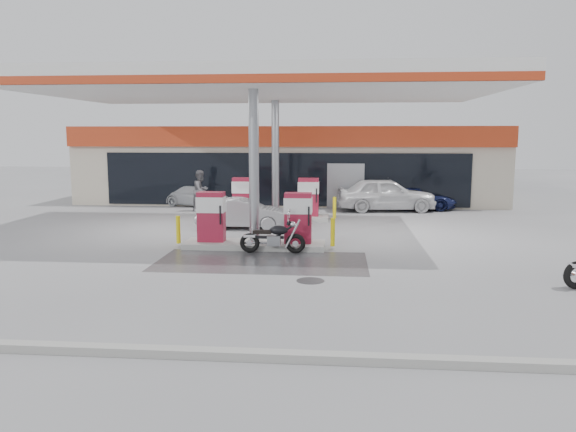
% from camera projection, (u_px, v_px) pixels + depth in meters
% --- Properties ---
extents(ground, '(90.00, 90.00, 0.00)m').
position_uv_depth(ground, '(244.00, 261.00, 16.07)').
color(ground, gray).
rests_on(ground, ground).
extents(wet_patch, '(6.00, 3.00, 0.00)m').
position_uv_depth(wet_patch, '(262.00, 262.00, 16.02)').
color(wet_patch, '#4C4C4F').
rests_on(wet_patch, ground).
extents(drain_cover, '(0.70, 0.70, 0.01)m').
position_uv_depth(drain_cover, '(310.00, 281.00, 13.92)').
color(drain_cover, '#38383A').
rests_on(drain_cover, ground).
extents(kerb, '(28.00, 0.25, 0.15)m').
position_uv_depth(kerb, '(172.00, 352.00, 9.16)').
color(kerb, gray).
rests_on(kerb, ground).
extents(store_building, '(22.00, 8.22, 4.00)m').
position_uv_depth(store_building, '(291.00, 163.00, 31.48)').
color(store_building, '#BEB59F').
rests_on(store_building, ground).
extents(canopy, '(16.00, 10.02, 5.51)m').
position_uv_depth(canopy, '(266.00, 88.00, 20.23)').
color(canopy, silver).
rests_on(canopy, ground).
extents(pump_island_near, '(5.14, 1.30, 1.78)m').
position_uv_depth(pump_island_near, '(254.00, 226.00, 17.93)').
color(pump_island_near, '#9E9E99').
rests_on(pump_island_near, ground).
extents(pump_island_far, '(5.14, 1.30, 1.78)m').
position_uv_depth(pump_island_far, '(276.00, 203.00, 23.85)').
color(pump_island_far, '#9E9E99').
rests_on(pump_island_far, ground).
extents(parked_motorcycle, '(2.02, 0.77, 1.04)m').
position_uv_depth(parked_motorcycle, '(274.00, 238.00, 17.12)').
color(parked_motorcycle, black).
rests_on(parked_motorcycle, ground).
extents(sedan_white, '(4.82, 2.34, 1.59)m').
position_uv_depth(sedan_white, '(386.00, 194.00, 26.55)').
color(sedan_white, white).
rests_on(sedan_white, ground).
extents(attendant, '(1.04, 1.15, 1.93)m').
position_uv_depth(attendant, '(201.00, 191.00, 26.54)').
color(attendant, '#525156').
rests_on(attendant, ground).
extents(hatchback_silver, '(3.58, 1.34, 1.17)m').
position_uv_depth(hatchback_silver, '(243.00, 213.00, 21.59)').
color(hatchback_silver, '#929599').
rests_on(hatchback_silver, ground).
extents(parked_car_left, '(3.91, 2.50, 1.05)m').
position_uv_depth(parked_car_left, '(197.00, 196.00, 28.40)').
color(parked_car_left, '#B2B6BB').
rests_on(parked_car_left, ground).
extents(parked_car_right, '(3.94, 2.13, 1.05)m').
position_uv_depth(parked_car_right, '(417.00, 198.00, 27.24)').
color(parked_car_right, navy).
rests_on(parked_car_right, ground).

